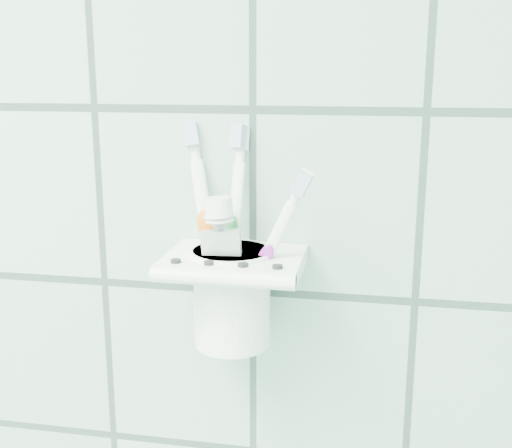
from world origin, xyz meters
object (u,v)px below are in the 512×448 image
holder_bracket (235,263)px  toothbrush_pink (220,230)px  toothbrush_blue (224,234)px  cup (232,293)px  toothbrush_orange (228,241)px  toothpaste_tube (228,261)px

holder_bracket → toothbrush_pink: size_ratio=0.61×
toothbrush_pink → toothbrush_blue: 0.01m
cup → toothbrush_orange: (-0.00, 0.01, 0.05)m
toothbrush_blue → toothbrush_orange: 0.02m
toothbrush_pink → toothbrush_blue: size_ratio=1.02×
toothbrush_orange → toothpaste_tube: toothbrush_orange is taller
cup → toothbrush_blue: 0.06m
holder_bracket → toothpaste_tube: bearing=-106.0°
cup → toothbrush_blue: toothbrush_blue is taller
cup → toothbrush_blue: (-0.00, -0.01, 0.06)m
toothbrush_orange → holder_bracket: bearing=-42.6°
toothbrush_pink → toothbrush_blue: toothbrush_pink is taller
holder_bracket → cup: 0.03m
holder_bracket → cup: size_ratio=1.36×
toothbrush_pink → toothbrush_orange: (0.00, 0.01, -0.01)m
holder_bracket → toothbrush_orange: toothbrush_orange is taller
holder_bracket → toothbrush_orange: (-0.01, 0.01, 0.02)m
toothbrush_orange → toothbrush_pink: bearing=-105.9°
toothbrush_pink → toothpaste_tube: bearing=-56.9°
cup → toothbrush_orange: toothbrush_orange is taller
toothpaste_tube → toothbrush_pink: bearing=122.9°
cup → toothpaste_tube: 0.04m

